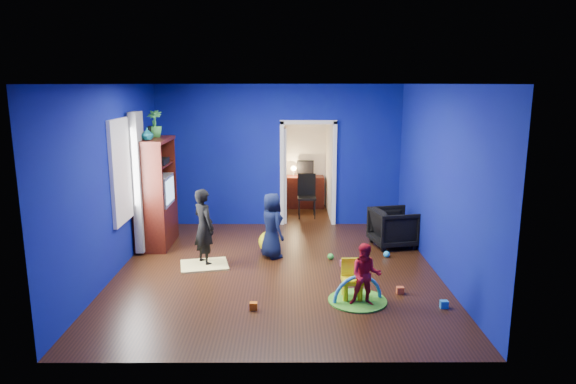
{
  "coord_description": "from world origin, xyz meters",
  "views": [
    {
      "loc": [
        0.15,
        -7.71,
        2.91
      ],
      "look_at": [
        0.18,
        0.4,
        1.19
      ],
      "focal_mm": 32.0,
      "sensor_mm": 36.0,
      "label": 1
    }
  ],
  "objects_px": {
    "child_navy": "(272,226)",
    "play_mat": "(357,300)",
    "armchair": "(394,227)",
    "folding_chair": "(307,197)",
    "crt_tv": "(157,190)",
    "tv_armoire": "(155,193)",
    "study_desk": "(305,192)",
    "child_black": "(204,227)",
    "vase": "(147,134)",
    "toddler_red": "(366,275)",
    "hopper_ball": "(269,242)",
    "kid_chair": "(352,282)"
  },
  "relations": [
    {
      "from": "kid_chair",
      "to": "crt_tv",
      "type": "bearing_deg",
      "value": 141.67
    },
    {
      "from": "armchair",
      "to": "child_navy",
      "type": "distance_m",
      "value": 2.29
    },
    {
      "from": "tv_armoire",
      "to": "crt_tv",
      "type": "height_order",
      "value": "tv_armoire"
    },
    {
      "from": "hopper_ball",
      "to": "play_mat",
      "type": "distance_m",
      "value": 2.44
    },
    {
      "from": "crt_tv",
      "to": "study_desk",
      "type": "height_order",
      "value": "crt_tv"
    },
    {
      "from": "play_mat",
      "to": "armchair",
      "type": "bearing_deg",
      "value": 68.1
    },
    {
      "from": "toddler_red",
      "to": "vase",
      "type": "height_order",
      "value": "vase"
    },
    {
      "from": "toddler_red",
      "to": "study_desk",
      "type": "xyz_separation_m",
      "value": [
        -0.6,
        5.57,
        -0.05
      ]
    },
    {
      "from": "child_navy",
      "to": "hopper_ball",
      "type": "relative_size",
      "value": 2.91
    },
    {
      "from": "hopper_ball",
      "to": "armchair",
      "type": "bearing_deg",
      "value": 9.21
    },
    {
      "from": "child_black",
      "to": "play_mat",
      "type": "distance_m",
      "value": 2.82
    },
    {
      "from": "armchair",
      "to": "child_navy",
      "type": "bearing_deg",
      "value": 93.9
    },
    {
      "from": "study_desk",
      "to": "tv_armoire",
      "type": "bearing_deg",
      "value": -133.95
    },
    {
      "from": "child_navy",
      "to": "play_mat",
      "type": "distance_m",
      "value": 2.26
    },
    {
      "from": "child_navy",
      "to": "vase",
      "type": "bearing_deg",
      "value": 49.84
    },
    {
      "from": "child_black",
      "to": "crt_tv",
      "type": "bearing_deg",
      "value": 3.92
    },
    {
      "from": "crt_tv",
      "to": "folding_chair",
      "type": "height_order",
      "value": "crt_tv"
    },
    {
      "from": "tv_armoire",
      "to": "folding_chair",
      "type": "height_order",
      "value": "tv_armoire"
    },
    {
      "from": "armchair",
      "to": "kid_chair",
      "type": "height_order",
      "value": "armchair"
    },
    {
      "from": "kid_chair",
      "to": "play_mat",
      "type": "bearing_deg",
      "value": -46.51
    },
    {
      "from": "play_mat",
      "to": "study_desk",
      "type": "relative_size",
      "value": 0.91
    },
    {
      "from": "vase",
      "to": "study_desk",
      "type": "bearing_deg",
      "value": 48.84
    },
    {
      "from": "crt_tv",
      "to": "kid_chair",
      "type": "bearing_deg",
      "value": -37.15
    },
    {
      "from": "tv_armoire",
      "to": "folding_chair",
      "type": "xyz_separation_m",
      "value": [
        2.82,
        1.97,
        -0.52
      ]
    },
    {
      "from": "study_desk",
      "to": "folding_chair",
      "type": "bearing_deg",
      "value": -90.0
    },
    {
      "from": "vase",
      "to": "study_desk",
      "type": "xyz_separation_m",
      "value": [
        2.82,
        3.23,
        -1.69
      ]
    },
    {
      "from": "hopper_ball",
      "to": "kid_chair",
      "type": "distance_m",
      "value": 2.34
    },
    {
      "from": "armchair",
      "to": "hopper_ball",
      "type": "xyz_separation_m",
      "value": [
        -2.25,
        -0.36,
        -0.16
      ]
    },
    {
      "from": "toddler_red",
      "to": "kid_chair",
      "type": "distance_m",
      "value": 0.31
    },
    {
      "from": "child_black",
      "to": "folding_chair",
      "type": "height_order",
      "value": "child_black"
    },
    {
      "from": "crt_tv",
      "to": "toddler_red",
      "type": "bearing_deg",
      "value": -38.07
    },
    {
      "from": "folding_chair",
      "to": "child_navy",
      "type": "bearing_deg",
      "value": -104.69
    },
    {
      "from": "vase",
      "to": "tv_armoire",
      "type": "relative_size",
      "value": 0.11
    },
    {
      "from": "child_black",
      "to": "vase",
      "type": "xyz_separation_m",
      "value": [
        -1.03,
        0.73,
        1.44
      ]
    },
    {
      "from": "armchair",
      "to": "toddler_red",
      "type": "bearing_deg",
      "value": 148.98
    },
    {
      "from": "child_black",
      "to": "hopper_ball",
      "type": "height_order",
      "value": "child_black"
    },
    {
      "from": "tv_armoire",
      "to": "play_mat",
      "type": "bearing_deg",
      "value": -37.01
    },
    {
      "from": "child_black",
      "to": "folding_chair",
      "type": "bearing_deg",
      "value": -70.9
    },
    {
      "from": "armchair",
      "to": "child_navy",
      "type": "height_order",
      "value": "child_navy"
    },
    {
      "from": "toddler_red",
      "to": "kid_chair",
      "type": "height_order",
      "value": "toddler_red"
    },
    {
      "from": "vase",
      "to": "play_mat",
      "type": "relative_size",
      "value": 0.26
    },
    {
      "from": "vase",
      "to": "tv_armoire",
      "type": "bearing_deg",
      "value": 90.0
    },
    {
      "from": "hopper_ball",
      "to": "folding_chair",
      "type": "height_order",
      "value": "folding_chair"
    },
    {
      "from": "toddler_red",
      "to": "folding_chair",
      "type": "height_order",
      "value": "folding_chair"
    },
    {
      "from": "vase",
      "to": "kid_chair",
      "type": "height_order",
      "value": "vase"
    },
    {
      "from": "tv_armoire",
      "to": "study_desk",
      "type": "distance_m",
      "value": 4.11
    },
    {
      "from": "child_black",
      "to": "folding_chair",
      "type": "distance_m",
      "value": 3.49
    },
    {
      "from": "folding_chair",
      "to": "play_mat",
      "type": "bearing_deg",
      "value": -83.39
    },
    {
      "from": "child_navy",
      "to": "kid_chair",
      "type": "distance_m",
      "value": 2.12
    },
    {
      "from": "armchair",
      "to": "study_desk",
      "type": "bearing_deg",
      "value": 14.82
    }
  ]
}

